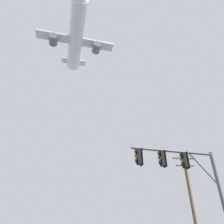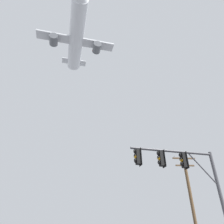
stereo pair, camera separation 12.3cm
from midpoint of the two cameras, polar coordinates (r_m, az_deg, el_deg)
name	(u,v)px [view 1 (the left image)]	position (r m, az deg, el deg)	size (l,w,h in m)	color
signal_pole_near	(184,171)	(13.43, 19.23, -15.29)	(5.46, 1.12, 5.88)	#4C4C51
utility_pole	(190,194)	(20.73, 20.87, -20.63)	(2.20, 0.28, 8.06)	brown
airplane	(76,38)	(64.94, -10.08, 19.77)	(22.72, 29.41, 8.01)	white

